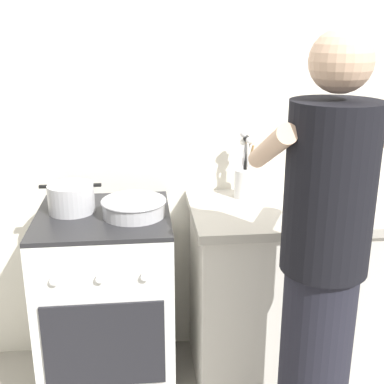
# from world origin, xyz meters

# --- Properties ---
(back_wall) EXTENTS (3.20, 0.10, 2.50)m
(back_wall) POSITION_xyz_m (0.20, 0.50, 1.25)
(back_wall) COLOR silver
(back_wall) RESTS_ON ground
(countertop) EXTENTS (1.00, 0.60, 0.90)m
(countertop) POSITION_xyz_m (0.55, 0.15, 0.45)
(countertop) COLOR silver
(countertop) RESTS_ON ground
(stove_range) EXTENTS (0.60, 0.62, 0.90)m
(stove_range) POSITION_xyz_m (-0.35, 0.15, 0.45)
(stove_range) COLOR white
(stove_range) RESTS_ON ground
(pot) EXTENTS (0.27, 0.21, 0.13)m
(pot) POSITION_xyz_m (-0.49, 0.19, 0.96)
(pot) COLOR #B2B2B7
(pot) RESTS_ON stove_range
(mixing_bowl) EXTENTS (0.29, 0.29, 0.08)m
(mixing_bowl) POSITION_xyz_m (-0.21, 0.11, 0.94)
(mixing_bowl) COLOR #B7B7BC
(mixing_bowl) RESTS_ON stove_range
(utensil_crock) EXTENTS (0.10, 0.10, 0.33)m
(utensil_crock) POSITION_xyz_m (0.33, 0.32, 1.00)
(utensil_crock) COLOR silver
(utensil_crock) RESTS_ON countertop
(spice_bottle) EXTENTS (0.04, 0.04, 0.08)m
(spice_bottle) POSITION_xyz_m (0.58, 0.17, 0.94)
(spice_bottle) COLOR silver
(spice_bottle) RESTS_ON countertop
(oil_bottle) EXTENTS (0.07, 0.07, 0.22)m
(oil_bottle) POSITION_xyz_m (0.76, 0.16, 0.99)
(oil_bottle) COLOR gold
(oil_bottle) RESTS_ON countertop
(person) EXTENTS (0.41, 0.50, 1.70)m
(person) POSITION_xyz_m (0.45, -0.46, 0.86)
(person) COLOR black
(person) RESTS_ON ground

